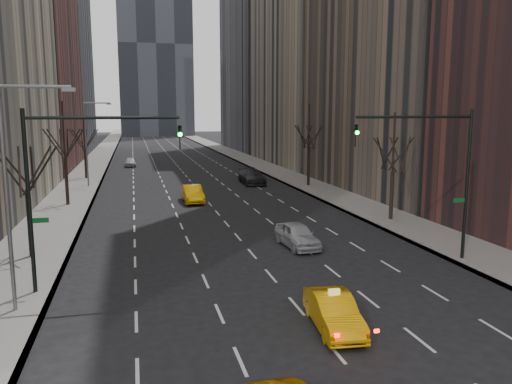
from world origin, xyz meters
TOP-DOWN VIEW (x-y plane):
  - sidewalk_left at (-12.25, 70.00)m, footprint 4.50×320.00m
  - sidewalk_right at (12.25, 70.00)m, footprint 4.50×320.00m
  - bld_left_far at (-21.50, 66.00)m, footprint 14.00×28.00m
  - bld_right_deep at (21.50, 95.00)m, footprint 14.00×30.00m
  - tree_lw_b at (-12.00, 18.00)m, footprint 3.36×3.50m
  - tree_lw_c at (-12.00, 34.00)m, footprint 3.36×3.50m
  - tree_lw_d at (-12.00, 52.00)m, footprint 3.36×3.50m
  - tree_rw_b at (12.00, 22.00)m, footprint 3.36×3.50m
  - tree_rw_c at (12.00, 40.00)m, footprint 3.36×3.50m
  - traffic_mast_left at (-9.11, 12.00)m, footprint 6.69×0.39m
  - traffic_mast_right at (9.11, 12.00)m, footprint 6.69×0.39m
  - streetlight_near at (-10.84, 10.00)m, footprint 2.83×0.22m
  - streetlight_far at (-10.84, 45.00)m, footprint 2.83×0.22m
  - taxi_sedan at (0.63, 5.58)m, footprint 1.79×4.14m
  - silver_sedan_ahead at (2.97, 16.82)m, footprint 1.99×4.36m
  - far_taxi at (-1.37, 33.32)m, footprint 1.69×4.65m
  - far_suv_grey at (6.49, 43.41)m, footprint 2.30×5.65m
  - far_car_white at (-6.86, 65.24)m, footprint 1.59×3.94m

SIDE VIEW (x-z plane):
  - sidewalk_left at x=-12.25m, z-range 0.00..0.15m
  - sidewalk_right at x=12.25m, z-range 0.00..0.15m
  - taxi_sedan at x=0.63m, z-range 0.00..1.33m
  - far_car_white at x=-6.86m, z-range 0.00..1.34m
  - silver_sedan_ahead at x=2.97m, z-range 0.00..1.45m
  - far_taxi at x=-1.37m, z-range 0.00..1.52m
  - far_suv_grey at x=6.49m, z-range 0.00..1.64m
  - tree_lw_d at x=-12.00m, z-range -0.12..7.24m
  - tree_lw_b at x=-12.00m, z-range -0.19..7.63m
  - tree_rw_b at x=12.00m, z-range -0.19..7.63m
  - tree_lw_c at x=-12.00m, z-range -0.33..8.41m
  - tree_rw_c at x=12.00m, z-range -0.33..8.41m
  - traffic_mast_left at x=-9.11m, z-range 1.49..9.49m
  - traffic_mast_right at x=9.11m, z-range 1.49..9.49m
  - streetlight_near at x=-10.84m, z-range 1.12..10.12m
  - streetlight_far at x=-10.84m, z-range 1.12..10.12m
  - bld_left_far at x=-21.50m, z-range 0.00..44.00m
  - bld_right_deep at x=21.50m, z-range 0.00..58.00m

